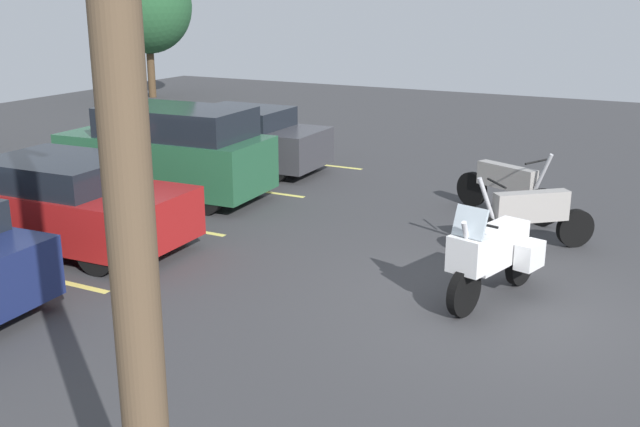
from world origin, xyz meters
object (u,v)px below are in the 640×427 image
(motorcycle_touring, at_px, (492,254))
(car_charcoal, at_px, (238,139))
(car_red, at_px, (59,202))
(motorcycle_second, at_px, (507,187))
(motorcycle_third, at_px, (529,216))
(car_green, at_px, (168,152))

(motorcycle_touring, distance_m, car_charcoal, 9.07)
(motorcycle_touring, relative_size, car_red, 0.46)
(motorcycle_second, relative_size, motorcycle_third, 1.18)
(car_red, relative_size, car_green, 1.04)
(car_green, relative_size, car_charcoal, 1.01)
(motorcycle_touring, bearing_deg, motorcycle_third, 0.19)
(motorcycle_touring, bearing_deg, car_red, 97.50)
(motorcycle_second, bearing_deg, motorcycle_touring, -168.90)
(motorcycle_touring, distance_m, car_red, 7.00)
(motorcycle_third, xyz_separation_m, car_charcoal, (2.82, 7.45, 0.15))
(car_red, bearing_deg, motorcycle_second, -50.19)
(car_green, xyz_separation_m, car_charcoal, (2.80, 0.17, -0.22))
(motorcycle_third, bearing_deg, motorcycle_second, 23.84)
(motorcycle_third, distance_m, car_red, 7.66)
(motorcycle_touring, distance_m, car_green, 7.66)
(motorcycle_second, distance_m, car_charcoal, 6.71)
(motorcycle_second, bearing_deg, car_green, 105.73)
(motorcycle_third, bearing_deg, car_red, 115.17)
(motorcycle_third, bearing_deg, car_green, 89.83)
(car_green, bearing_deg, motorcycle_second, -74.27)
(motorcycle_third, relative_size, car_red, 0.40)
(car_green, bearing_deg, motorcycle_third, -90.17)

